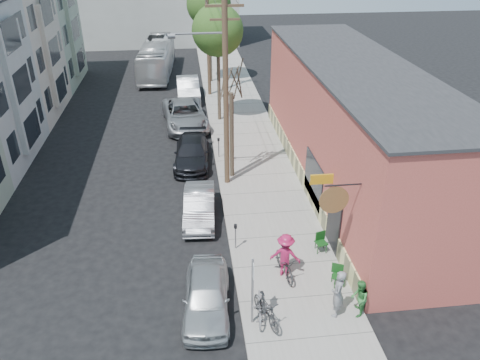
{
  "coord_description": "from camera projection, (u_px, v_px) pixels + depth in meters",
  "views": [
    {
      "loc": [
        0.48,
        -17.1,
        12.6
      ],
      "look_at": [
        2.89,
        3.04,
        1.5
      ],
      "focal_mm": 35.0,
      "sensor_mm": 36.0,
      "label": 1
    }
  ],
  "objects": [
    {
      "name": "cyclist_bike",
      "position": [
        285.0,
        264.0,
        18.73
      ],
      "size": [
        0.94,
        2.04,
        1.04
      ],
      "primitive_type": "imported",
      "rotation": [
        0.0,
        0.0,
        0.13
      ],
      "color": "black",
      "rests_on": "sidewalk"
    },
    {
      "name": "parking_meter_near",
      "position": [
        236.0,
        232.0,
        20.09
      ],
      "size": [
        0.14,
        0.14,
        1.24
      ],
      "color": "slate",
      "rests_on": "sidewalk"
    },
    {
      "name": "cyclist",
      "position": [
        285.0,
        255.0,
        18.53
      ],
      "size": [
        1.38,
        1.05,
        1.89
      ],
      "primitive_type": "imported",
      "rotation": [
        0.0,
        0.0,
        2.83
      ],
      "color": "#981643",
      "rests_on": "sidewalk"
    },
    {
      "name": "tree_leafy_mid",
      "position": [
        218.0,
        31.0,
        31.08
      ],
      "size": [
        3.45,
        3.45,
        8.0
      ],
      "color": "#44392C",
      "rests_on": "sidewalk"
    },
    {
      "name": "car_0",
      "position": [
        207.0,
        295.0,
        17.07
      ],
      "size": [
        2.01,
        4.28,
        1.42
      ],
      "primitive_type": "imported",
      "rotation": [
        0.0,
        0.0,
        -0.08
      ],
      "color": "#ADB1B5",
      "rests_on": "ground"
    },
    {
      "name": "car_2",
      "position": [
        192.0,
        153.0,
        27.75
      ],
      "size": [
        2.33,
        5.03,
        1.42
      ],
      "primitive_type": "imported",
      "rotation": [
        0.0,
        0.0,
        -0.07
      ],
      "color": "black",
      "rests_on": "ground"
    },
    {
      "name": "car_3",
      "position": [
        185.0,
        115.0,
        32.89
      ],
      "size": [
        3.44,
        6.39,
        1.7
      ],
      "primitive_type": "imported",
      "rotation": [
        0.0,
        0.0,
        0.1
      ],
      "color": "#929498",
      "rests_on": "ground"
    },
    {
      "name": "sidewalk",
      "position": [
        246.0,
        140.0,
        30.88
      ],
      "size": [
        4.5,
        58.0,
        0.15
      ],
      "primitive_type": "cube",
      "color": "gray",
      "rests_on": "ground"
    },
    {
      "name": "utility_pole_far",
      "position": [
        208.0,
        30.0,
        36.62
      ],
      "size": [
        1.8,
        0.28,
        10.0
      ],
      "color": "#503A28",
      "rests_on": "sidewalk"
    },
    {
      "name": "ground",
      "position": [
        184.0,
        245.0,
        20.9
      ],
      "size": [
        120.0,
        120.0,
        0.0
      ],
      "primitive_type": "plane",
      "color": "black"
    },
    {
      "name": "tree_leafy_far",
      "position": [
        209.0,
        5.0,
        39.27
      ],
      "size": [
        3.75,
        3.75,
        8.44
      ],
      "color": "#44392C",
      "rests_on": "sidewalk"
    },
    {
      "name": "patio_chair_a",
      "position": [
        321.0,
        243.0,
        20.1
      ],
      "size": [
        0.61,
        0.61,
        0.88
      ],
      "primitive_type": null,
      "rotation": [
        0.0,
        0.0,
        0.26
      ],
      "color": "#124115",
      "rests_on": "sidewalk"
    },
    {
      "name": "sign_post",
      "position": [
        253.0,
        286.0,
        15.87
      ],
      "size": [
        0.07,
        0.45,
        2.8
      ],
      "color": "slate",
      "rests_on": "sidewalk"
    },
    {
      "name": "parked_bike_a",
      "position": [
        266.0,
        310.0,
        16.44
      ],
      "size": [
        1.08,
        1.9,
        1.1
      ],
      "primitive_type": "imported",
      "rotation": [
        0.0,
        0.0,
        0.33
      ],
      "color": "black",
      "rests_on": "sidewalk"
    },
    {
      "name": "parked_bike_b",
      "position": [
        260.0,
        306.0,
        16.71
      ],
      "size": [
        0.85,
        1.86,
        0.94
      ],
      "primitive_type": "imported",
      "rotation": [
        0.0,
        0.0,
        -0.13
      ],
      "color": "slate",
      "rests_on": "sidewalk"
    },
    {
      "name": "bus",
      "position": [
        157.0,
        58.0,
        44.2
      ],
      "size": [
        3.24,
        11.05,
        3.04
      ],
      "primitive_type": "imported",
      "rotation": [
        0.0,
        0.0,
        -0.06
      ],
      "color": "silver",
      "rests_on": "ground"
    },
    {
      "name": "tree_bare",
      "position": [
        232.0,
        136.0,
        25.28
      ],
      "size": [
        0.24,
        0.24,
        4.83
      ],
      "color": "#44392C",
      "rests_on": "sidewalk"
    },
    {
      "name": "cafe_building",
      "position": [
        351.0,
        126.0,
        24.59
      ],
      "size": [
        6.6,
        20.2,
        6.61
      ],
      "color": "#B84E44",
      "rests_on": "ground"
    },
    {
      "name": "patron_green",
      "position": [
        359.0,
        298.0,
        16.67
      ],
      "size": [
        0.75,
        0.86,
        1.49
      ],
      "primitive_type": "imported",
      "rotation": [
        0.0,
        0.0,
        -1.88
      ],
      "color": "#338038",
      "rests_on": "sidewalk"
    },
    {
      "name": "patron_grey",
      "position": [
        338.0,
        293.0,
        16.58
      ],
      "size": [
        0.69,
        0.82,
        1.92
      ],
      "primitive_type": "imported",
      "rotation": [
        0.0,
        0.0,
        -1.96
      ],
      "color": "slate",
      "rests_on": "sidewalk"
    },
    {
      "name": "patio_chair_b",
      "position": [
        338.0,
        276.0,
        18.19
      ],
      "size": [
        0.66,
        0.66,
        0.88
      ],
      "primitive_type": null,
      "rotation": [
        0.0,
        0.0,
        -0.44
      ],
      "color": "#124115",
      "rests_on": "sidewalk"
    },
    {
      "name": "parking_meter_far",
      "position": [
        219.0,
        144.0,
        28.13
      ],
      "size": [
        0.14,
        0.14,
        1.24
      ],
      "color": "slate",
      "rests_on": "sidewalk"
    },
    {
      "name": "car_4",
      "position": [
        188.0,
        88.0,
        38.24
      ],
      "size": [
        1.91,
        5.12,
        1.67
      ],
      "primitive_type": "imported",
      "rotation": [
        0.0,
        0.0,
        0.03
      ],
      "color": "#A2A4AA",
      "rests_on": "ground"
    },
    {
      "name": "car_1",
      "position": [
        199.0,
        206.0,
        22.53
      ],
      "size": [
        1.69,
        4.23,
        1.37
      ],
      "primitive_type": "imported",
      "rotation": [
        0.0,
        0.0,
        -0.06
      ],
      "color": "#9B9BA2",
      "rests_on": "ground"
    },
    {
      "name": "utility_pole_near",
      "position": [
        225.0,
        89.0,
        23.23
      ],
      "size": [
        3.57,
        0.28,
        10.0
      ],
      "color": "#503A28",
      "rests_on": "sidewalk"
    }
  ]
}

